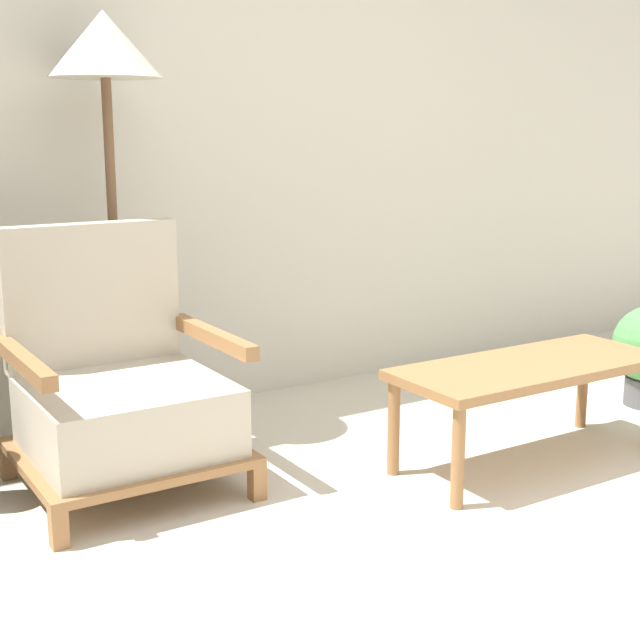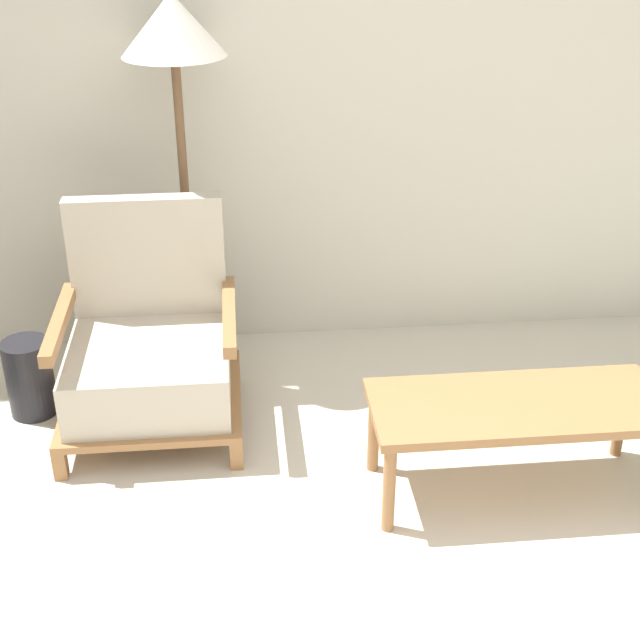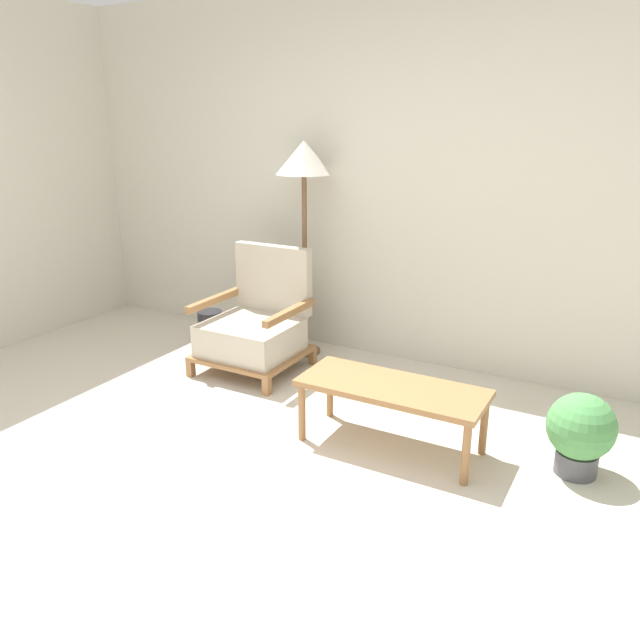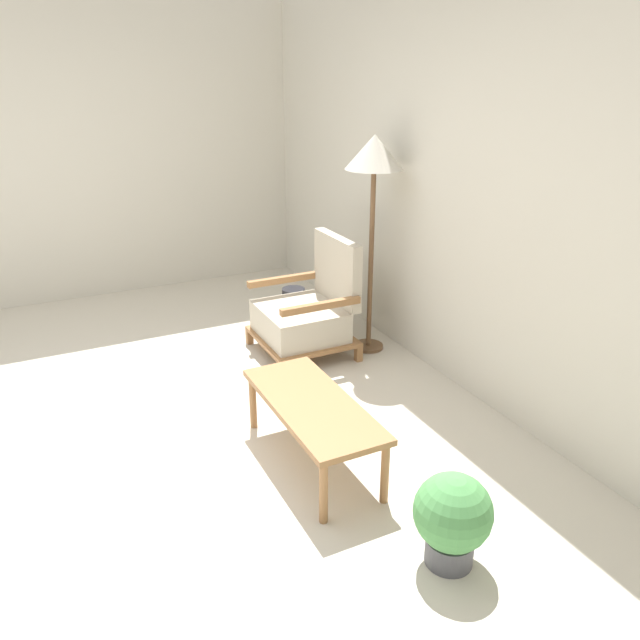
% 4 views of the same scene
% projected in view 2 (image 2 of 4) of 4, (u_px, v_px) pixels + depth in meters
% --- Properties ---
extents(wall_back, '(8.00, 0.06, 2.70)m').
position_uv_depth(wall_back, '(315.00, 51.00, 3.83)').
color(wall_back, beige).
rests_on(wall_back, ground_plane).
extents(armchair, '(0.71, 0.68, 0.89)m').
position_uv_depth(armchair, '(150.00, 351.00, 3.58)').
color(armchair, olive).
rests_on(armchair, ground_plane).
extents(floor_lamp, '(0.42, 0.42, 1.64)m').
position_uv_depth(floor_lamp, '(174.00, 46.00, 3.48)').
color(floor_lamp, brown).
rests_on(floor_lamp, ground_plane).
extents(coffee_table, '(1.05, 0.43, 0.38)m').
position_uv_depth(coffee_table, '(517.00, 413.00, 3.16)').
color(coffee_table, olive).
rests_on(coffee_table, ground_plane).
extents(vase, '(0.20, 0.20, 0.33)m').
position_uv_depth(vase, '(30.00, 378.00, 3.71)').
color(vase, black).
rests_on(vase, ground_plane).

